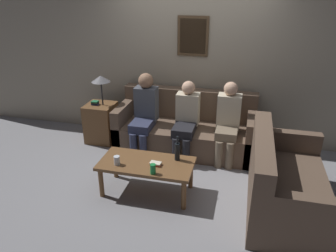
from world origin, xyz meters
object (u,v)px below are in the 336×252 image
(drinking_glass, at_px, (117,160))
(coffee_table, at_px, (147,166))
(wine_bottle, at_px, (177,151))
(couch_side, at_px, (283,185))
(person_left, at_px, (144,111))
(person_middle, at_px, (186,118))
(person_right, at_px, (228,120))
(couch_main, at_px, (186,130))

(drinking_glass, bearing_deg, coffee_table, 21.81)
(wine_bottle, bearing_deg, couch_side, -3.48)
(drinking_glass, xyz_separation_m, person_left, (-0.05, 1.25, 0.17))
(coffee_table, relative_size, person_middle, 1.03)
(person_left, distance_m, person_right, 1.27)
(couch_main, distance_m, couch_side, 1.86)
(person_right, bearing_deg, person_middle, -178.39)
(coffee_table, height_order, drinking_glass, drinking_glass)
(couch_main, height_order, coffee_table, couch_main)
(person_middle, bearing_deg, person_right, 1.61)
(drinking_glass, relative_size, person_left, 0.09)
(wine_bottle, distance_m, drinking_glass, 0.75)
(coffee_table, bearing_deg, couch_side, 2.78)
(coffee_table, relative_size, person_right, 1.00)
(couch_side, relative_size, person_middle, 1.40)
(wine_bottle, height_order, person_right, person_right)
(person_right, bearing_deg, couch_side, -55.00)
(coffee_table, bearing_deg, drinking_glass, -158.19)
(couch_main, xyz_separation_m, person_left, (-0.61, -0.20, 0.35))
(drinking_glass, height_order, person_middle, person_middle)
(couch_main, distance_m, person_left, 0.73)
(coffee_table, relative_size, drinking_glass, 10.35)
(person_middle, height_order, person_right, person_right)
(couch_side, distance_m, person_middle, 1.73)
(couch_side, relative_size, drinking_glass, 14.14)
(person_left, relative_size, person_right, 1.04)
(couch_main, relative_size, couch_side, 1.35)
(drinking_glass, distance_m, person_left, 1.26)
(coffee_table, xyz_separation_m, person_middle, (0.28, 1.11, 0.23))
(couch_main, xyz_separation_m, person_right, (0.66, -0.18, 0.32))
(wine_bottle, distance_m, person_middle, 0.96)
(coffee_table, bearing_deg, person_middle, 76.11)
(wine_bottle, bearing_deg, couch_main, 95.83)
(drinking_glass, bearing_deg, wine_bottle, 22.88)
(couch_main, bearing_deg, drinking_glass, -111.39)
(wine_bottle, bearing_deg, person_right, 61.12)
(coffee_table, distance_m, person_right, 1.46)
(wine_bottle, relative_size, person_right, 0.28)
(person_left, xyz_separation_m, person_middle, (0.65, -0.00, -0.05))
(wine_bottle, height_order, drinking_glass, wine_bottle)
(couch_side, xyz_separation_m, person_right, (-0.74, 1.05, 0.32))
(drinking_glass, height_order, person_right, person_right)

